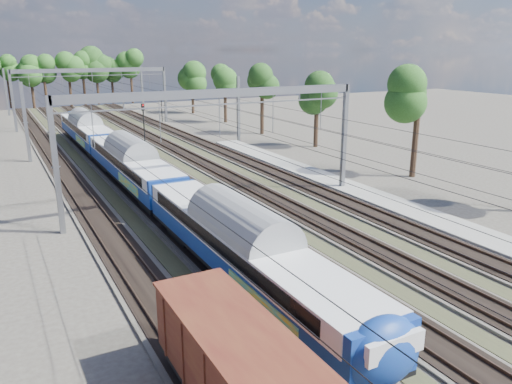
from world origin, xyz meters
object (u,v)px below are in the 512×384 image
signal_near (144,124)px  signal_far (161,102)px  emu_train (132,160)px  worker (84,115)px

signal_near → signal_far: 29.32m
signal_far → signal_near: bearing=-98.8°
emu_train → worker: (4.00, 47.60, -1.72)m
emu_train → signal_far: signal_far is taller
signal_near → signal_far: (10.74, 27.27, -0.52)m
worker → signal_far: signal_far is taller
emu_train → worker: bearing=85.2°
signal_far → emu_train: bearing=-98.4°
signal_near → signal_far: bearing=86.2°
emu_train → signal_far: 43.23m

